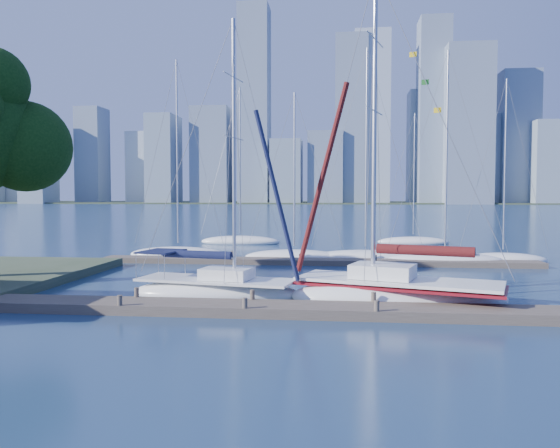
# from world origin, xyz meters

# --- Properties ---
(ground) EXTENTS (700.00, 700.00, 0.00)m
(ground) POSITION_xyz_m (0.00, 0.00, 0.00)
(ground) COLOR navy
(ground) RESTS_ON ground
(near_dock) EXTENTS (26.00, 2.00, 0.40)m
(near_dock) POSITION_xyz_m (0.00, 0.00, 0.20)
(near_dock) COLOR #483E35
(near_dock) RESTS_ON ground
(far_dock) EXTENTS (30.00, 1.80, 0.36)m
(far_dock) POSITION_xyz_m (2.00, 16.00, 0.18)
(far_dock) COLOR #483E35
(far_dock) RESTS_ON ground
(far_shore) EXTENTS (800.00, 100.00, 1.50)m
(far_shore) POSITION_xyz_m (0.00, 320.00, 0.00)
(far_shore) COLOR #38472D
(far_shore) RESTS_ON ground
(sailboat_navy) EXTENTS (8.13, 3.96, 13.10)m
(sailboat_navy) POSITION_xyz_m (-2.01, 2.97, 1.08)
(sailboat_navy) COLOR white
(sailboat_navy) RESTS_ON ground
(sailboat_maroon) EXTENTS (9.83, 5.79, 15.06)m
(sailboat_maroon) POSITION_xyz_m (6.10, 2.52, 1.11)
(sailboat_maroon) COLOR white
(sailboat_maroon) RESTS_ON ground
(bg_boat_0) EXTENTS (7.87, 3.88, 15.29)m
(bg_boat_0) POSITION_xyz_m (-8.60, 18.91, 0.31)
(bg_boat_0) COLOR white
(bg_boat_0) RESTS_ON ground
(bg_boat_2) EXTENTS (7.67, 4.13, 12.49)m
(bg_boat_2) POSITION_xyz_m (0.36, 17.99, 0.27)
(bg_boat_2) COLOR white
(bg_boat_2) RESTS_ON ground
(bg_boat_3) EXTENTS (8.42, 4.17, 15.53)m
(bg_boat_3) POSITION_xyz_m (5.49, 18.11, 0.30)
(bg_boat_3) COLOR white
(bg_boat_3) RESTS_ON ground
(bg_boat_4) EXTENTS (8.37, 5.05, 14.95)m
(bg_boat_4) POSITION_xyz_m (10.89, 17.19, 0.29)
(bg_boat_4) COLOR white
(bg_boat_4) RESTS_ON ground
(bg_boat_5) EXTENTS (6.05, 2.09, 13.14)m
(bg_boat_5) POSITION_xyz_m (15.08, 18.28, 0.27)
(bg_boat_5) COLOR white
(bg_boat_5) RESTS_ON ground
(bg_boat_6) EXTENTS (8.07, 5.41, 15.55)m
(bg_boat_6) POSITION_xyz_m (-6.01, 31.03, 0.30)
(bg_boat_6) COLOR white
(bg_boat_6) RESTS_ON ground
(bg_boat_7) EXTENTS (7.19, 3.78, 12.95)m
(bg_boat_7) POSITION_xyz_m (10.77, 32.56, 0.26)
(bg_boat_7) COLOR white
(bg_boat_7) RESTS_ON ground
(skyline) EXTENTS (503.33, 51.31, 112.09)m
(skyline) POSITION_xyz_m (23.96, 290.08, 34.33)
(skyline) COLOR #7E90A3
(skyline) RESTS_ON ground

